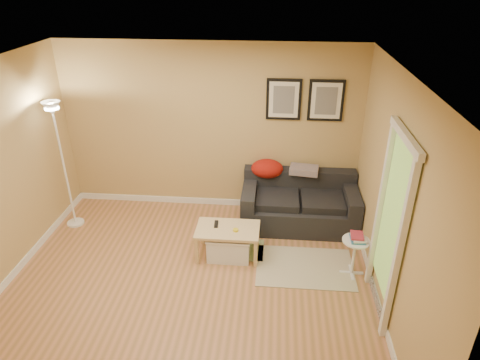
{
  "coord_description": "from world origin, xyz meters",
  "views": [
    {
      "loc": [
        0.98,
        -3.98,
        3.53
      ],
      "look_at": [
        0.55,
        0.85,
        1.05
      ],
      "focal_mm": 31.66,
      "sensor_mm": 36.0,
      "label": 1
    }
  ],
  "objects": [
    {
      "name": "coffee_table",
      "position": [
        0.4,
        0.66,
        0.21
      ],
      "size": [
        0.96,
        0.78,
        0.42
      ],
      "primitive_type": null,
      "rotation": [
        0.0,
        0.0,
        0.36
      ],
      "color": "#E2C489",
      "rests_on": "ground"
    },
    {
      "name": "side_table",
      "position": [
        2.02,
        0.4,
        0.26
      ],
      "size": [
        0.34,
        0.34,
        0.52
      ],
      "primitive_type": null,
      "color": "white",
      "rests_on": "ground"
    },
    {
      "name": "plaid_throw",
      "position": [
        1.43,
        1.79,
        0.78
      ],
      "size": [
        0.45,
        0.32,
        0.1
      ],
      "primitive_type": null,
      "rotation": [
        0.0,
        0.0,
        -0.14
      ],
      "color": "tan",
      "rests_on": "sofa"
    },
    {
      "name": "red_throw",
      "position": [
        0.88,
        1.81,
        0.77
      ],
      "size": [
        0.48,
        0.36,
        0.28
      ],
      "primitive_type": null,
      "color": "#A21E0F",
      "rests_on": "sofa"
    },
    {
      "name": "wall_right",
      "position": [
        2.25,
        0.0,
        1.3
      ],
      "size": [
        0.0,
        4.0,
        4.0
      ],
      "primitive_type": "plane",
      "rotation": [
        1.57,
        0.0,
        -1.57
      ],
      "color": "tan",
      "rests_on": "ground"
    },
    {
      "name": "framed_print_right",
      "position": [
        1.68,
        1.98,
        1.8
      ],
      "size": [
        0.5,
        0.04,
        0.6
      ],
      "primitive_type": null,
      "color": "black",
      "rests_on": "wall_back"
    },
    {
      "name": "ceiling",
      "position": [
        0.0,
        0.0,
        2.6
      ],
      "size": [
        4.5,
        4.5,
        0.0
      ],
      "primitive_type": "plane",
      "rotation": [
        3.14,
        0.0,
        0.0
      ],
      "color": "white",
      "rests_on": "wall_back"
    },
    {
      "name": "baseboard_back",
      "position": [
        0.0,
        1.99,
        0.05
      ],
      "size": [
        4.5,
        0.02,
        0.1
      ],
      "primitive_type": "cube",
      "color": "white",
      "rests_on": "ground"
    },
    {
      "name": "baseboard_right",
      "position": [
        2.24,
        0.0,
        0.05
      ],
      "size": [
        0.02,
        4.0,
        0.1
      ],
      "primitive_type": "cube",
      "color": "white",
      "rests_on": "ground"
    },
    {
      "name": "storage_bin",
      "position": [
        0.42,
        0.63,
        0.18
      ],
      "size": [
        0.58,
        0.42,
        0.35
      ],
      "primitive_type": null,
      "color": "white",
      "rests_on": "ground"
    },
    {
      "name": "remote_control",
      "position": [
        0.24,
        0.74,
        0.43
      ],
      "size": [
        0.06,
        0.16,
        0.02
      ],
      "primitive_type": "cube",
      "rotation": [
        0.0,
        0.0,
        0.08
      ],
      "color": "black",
      "rests_on": "coffee_table"
    },
    {
      "name": "tape_roll",
      "position": [
        0.51,
        0.61,
        0.43
      ],
      "size": [
        0.07,
        0.07,
        0.03
      ],
      "primitive_type": "cylinder",
      "color": "yellow",
      "rests_on": "coffee_table"
    },
    {
      "name": "book_stack",
      "position": [
        2.03,
        0.42,
        0.55
      ],
      "size": [
        0.22,
        0.26,
        0.07
      ],
      "primitive_type": null,
      "rotation": [
        0.0,
        0.0,
        -0.22
      ],
      "color": "#2E688C",
      "rests_on": "side_table"
    },
    {
      "name": "sofa",
      "position": [
        1.38,
        1.53,
        0.38
      ],
      "size": [
        1.7,
        0.9,
        0.75
      ],
      "primitive_type": null,
      "color": "black",
      "rests_on": "ground"
    },
    {
      "name": "baseboard_left",
      "position": [
        -2.24,
        0.0,
        0.05
      ],
      "size": [
        0.02,
        4.0,
        0.1
      ],
      "primitive_type": "cube",
      "color": "white",
      "rests_on": "ground"
    },
    {
      "name": "framed_print_left",
      "position": [
        1.08,
        1.98,
        1.8
      ],
      "size": [
        0.5,
        0.04,
        0.6
      ],
      "primitive_type": null,
      "color": "black",
      "rests_on": "wall_back"
    },
    {
      "name": "floor_lamp",
      "position": [
        -2.0,
        1.22,
        0.91
      ],
      "size": [
        0.25,
        0.25,
        1.92
      ],
      "primitive_type": null,
      "color": "white",
      "rests_on": "ground"
    },
    {
      "name": "doorway",
      "position": [
        2.2,
        -0.15,
        1.02
      ],
      "size": [
        0.12,
        1.01,
        2.13
      ],
      "primitive_type": null,
      "color": "white",
      "rests_on": "ground"
    },
    {
      "name": "area_rug",
      "position": [
        1.43,
        0.47,
        0.01
      ],
      "size": [
        1.25,
        0.85,
        0.01
      ],
      "primitive_type": "cube",
      "color": "#B8B092",
      "rests_on": "ground"
    },
    {
      "name": "wall_back",
      "position": [
        0.0,
        2.0,
        1.3
      ],
      "size": [
        4.5,
        0.0,
        4.5
      ],
      "primitive_type": "plane",
      "rotation": [
        1.57,
        0.0,
        0.0
      ],
      "color": "tan",
      "rests_on": "ground"
    },
    {
      "name": "floor",
      "position": [
        0.0,
        0.0,
        0.0
      ],
      "size": [
        4.5,
        4.5,
        0.0
      ],
      "primitive_type": "plane",
      "color": "#B9784F",
      "rests_on": "ground"
    },
    {
      "name": "wall_front",
      "position": [
        0.0,
        -2.0,
        1.3
      ],
      "size": [
        4.5,
        0.0,
        4.5
      ],
      "primitive_type": "plane",
      "rotation": [
        -1.57,
        0.0,
        0.0
      ],
      "color": "tan",
      "rests_on": "ground"
    },
    {
      "name": "green_runner",
      "position": [
        0.53,
        0.78,
        0.01
      ],
      "size": [
        0.7,
        0.5,
        0.01
      ],
      "primitive_type": "cube",
      "color": "#668C4C",
      "rests_on": "ground"
    }
  ]
}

